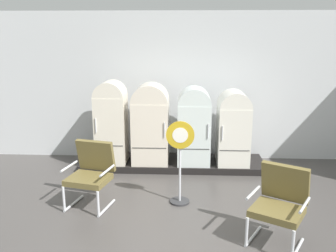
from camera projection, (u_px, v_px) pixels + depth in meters
ground at (164, 252)px, 4.66m from camera, size 12.00×10.00×0.05m
back_wall at (174, 86)px, 7.80m from camera, size 11.76×0.12×3.12m
display_plinth at (172, 163)px, 7.57m from camera, size 3.72×0.95×0.13m
refrigerator_0 at (111, 120)px, 7.25m from camera, size 0.59×0.63×1.64m
refrigerator_1 at (150, 122)px, 7.25m from camera, size 0.72×0.68×1.59m
refrigerator_2 at (194, 124)px, 7.21m from camera, size 0.64×0.65×1.53m
refrigerator_3 at (233, 125)px, 7.22m from camera, size 0.62×0.72×1.46m
armchair_left at (91, 171)px, 5.77m from camera, size 0.78×0.78×1.03m
armchair_right at (280, 201)px, 4.74m from camera, size 0.87×0.88×1.03m
sign_stand at (180, 165)px, 5.80m from camera, size 0.44×0.32×1.37m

